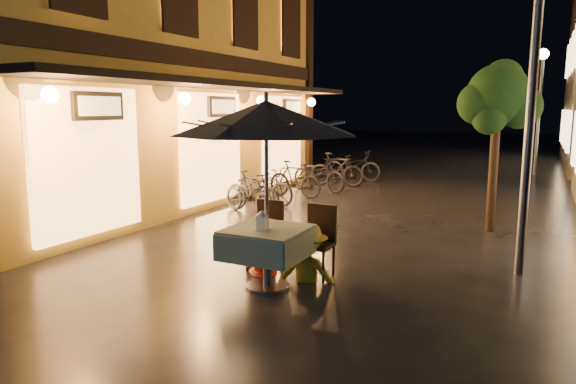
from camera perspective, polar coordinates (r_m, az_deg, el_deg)
The scene contains 19 objects.
ground at distance 6.74m, azimuth -3.36°, elevation -10.35°, with size 90.00×90.00×0.00m, color black.
west_building at distance 13.09m, azimuth -17.26°, elevation 15.22°, with size 5.90×11.40×7.40m.
street_tree at distance 10.05m, azimuth 22.36°, elevation 9.48°, with size 1.43×1.20×3.15m.
streetlamp_near at distance 7.54m, azimuth 25.73°, elevation 13.36°, with size 0.36×0.36×4.23m.
streetlamp_far at distance 19.53m, azimuth 26.25°, elevation 10.25°, with size 0.36×0.36×4.23m.
cafe_table at distance 6.50m, azimuth -2.35°, elevation -5.67°, with size 0.99×0.99×0.78m.
patio_umbrella at distance 6.28m, azimuth -2.45°, elevation 8.21°, with size 2.32×2.32×2.46m.
cafe_chair_left at distance 7.33m, azimuth -2.34°, elevation -4.35°, with size 0.42×0.42×0.97m.
cafe_chair_right at distance 6.99m, azimuth 3.45°, elevation -5.03°, with size 0.42×0.42×0.97m.
table_lantern at distance 6.32m, azimuth -2.90°, elevation -3.02°, with size 0.16×0.16×0.25m.
person_orange at distance 7.11m, azimuth -2.58°, elevation -2.86°, with size 0.75×0.58×1.54m, color red.
person_yellow at distance 6.78m, azimuth 2.21°, elevation -3.71°, with size 0.96×0.55×1.48m, color gold.
bicycle_0 at distance 11.18m, azimuth -4.33°, elevation -0.30°, with size 0.55×1.56×0.82m, color black.
bicycle_1 at distance 11.27m, azimuth -4.00°, elevation 0.06°, with size 0.44×1.54×0.93m, color black.
bicycle_2 at distance 12.18m, azimuth -2.91°, elevation 0.70°, with size 0.60×1.71×0.90m, color black.
bicycle_3 at distance 13.21m, azimuth 0.77°, elevation 1.45°, with size 0.44×1.55×0.93m, color black.
bicycle_4 at distance 14.17m, azimuth 3.44°, elevation 2.02°, with size 0.64×1.83×0.96m, color black.
bicycle_5 at distance 15.16m, azimuth 5.41°, elevation 2.51°, with size 0.46×1.63×0.98m, color black.
bicycle_6 at distance 16.41m, azimuth 7.17°, elevation 2.94°, with size 0.63×1.81×0.95m, color black.
Camera 1 is at (3.16, -5.51, 2.26)m, focal length 32.00 mm.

